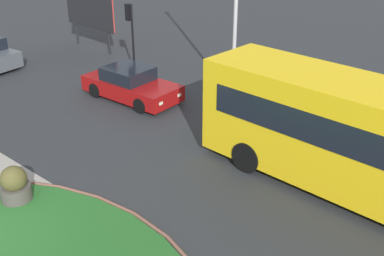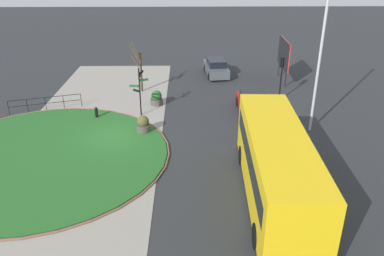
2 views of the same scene
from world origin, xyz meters
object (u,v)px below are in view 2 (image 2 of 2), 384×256
Objects in this scene: signpost_directional at (140,88)px; planter_near_signpost at (143,125)px; planter_kerbside at (157,98)px; car_near_lane at (216,68)px; billboard_left at (284,54)px; lamppost_tall at (321,52)px; car_far_lane at (253,104)px; traffic_light_near at (282,69)px; street_tree_bare at (140,68)px; bus_yellow at (276,165)px; bollard_foreground at (96,113)px.

signpost_directional is 3.23m from planter_near_signpost.
car_near_lane is at bearing 146.18° from planter_kerbside.
billboard_left is (-7.47, 11.49, 0.39)m from signpost_directional.
lamppost_tall is at bearing 90.93° from planter_near_signpost.
car_near_lane is at bearing -169.63° from car_far_lane.
traffic_light_near is at bearing 134.21° from car_far_lane.
planter_near_signpost is (12.17, -5.45, -0.19)m from car_near_lane.
street_tree_bare is at bearing -75.95° from billboard_left.
street_tree_bare reaches higher than signpost_directional.
signpost_directional is at bearing -103.69° from lamppost_tall.
lamppost_tall reaches higher than street_tree_bare.
billboard_left reaches higher than bus_yellow.
signpost_directional is 0.36× the size of lamppost_tall.
planter_kerbside is 3.61m from street_tree_bare.
traffic_light_near is (-12.92, 3.16, 0.67)m from bus_yellow.
lamppost_tall is at bearing -162.34° from car_near_lane.
lamppost_tall is at bearing 56.60° from street_tree_bare.
planter_kerbside is at bearing 122.53° from bollard_foreground.
car_near_lane is 6.12m from billboard_left.
traffic_light_near reaches higher than bus_yellow.
traffic_light_near is 3.04× the size of planter_kerbside.
billboard_left is at bearing 119.01° from bollard_foreground.
planter_kerbside is 0.27× the size of street_tree_bare.
bollard_foreground is 0.20× the size of street_tree_bare.
bus_yellow is 2.29× the size of car_far_lane.
traffic_light_near is 0.82× the size of street_tree_bare.
car_far_lane is 3.90× the size of planter_near_signpost.
car_far_lane is 8.16m from billboard_left.
car_near_lane is 7.98m from traffic_light_near.
billboard_left is (-8.01, 14.44, 1.94)m from bollard_foreground.
car_far_lane is 0.46× the size of lamppost_tall.
bollard_foreground is 0.75× the size of planter_kerbside.
bus_yellow reaches higher than bollard_foreground.
traffic_light_near is 2.94× the size of planter_near_signpost.
bus_yellow is 2.23× the size of car_near_lane.
bus_yellow reaches higher than car_far_lane.
car_near_lane is 7.88m from street_tree_bare.
planter_kerbside is (5.51, -10.53, -1.87)m from billboard_left.
bollard_foreground is at bearing -24.09° from street_tree_bare.
traffic_light_near is 4.78m from billboard_left.
signpost_directional is at bearing -89.26° from car_far_lane.
billboard_left reaches higher than car_far_lane.
car_near_lane is 1.12× the size of street_tree_bare.
signpost_directional reaches higher than bus_yellow.
car_near_lane is 0.48× the size of lamppost_tall.
planter_kerbside is (7.37, -4.94, -0.21)m from car_near_lane.
lamppost_tall reaches higher than car_near_lane.
lamppost_tall is (2.68, 11.00, 3.08)m from signpost_directional.
car_far_lane is (-10.43, 0.77, -1.14)m from bus_yellow.
bollard_foreground is 0.20× the size of billboard_left.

